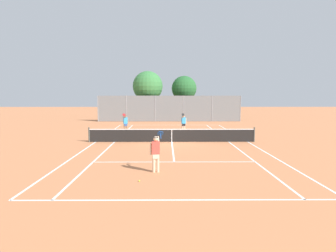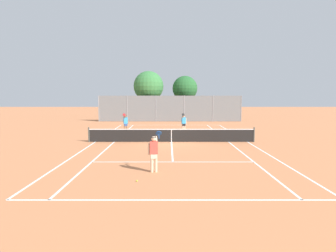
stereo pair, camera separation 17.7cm
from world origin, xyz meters
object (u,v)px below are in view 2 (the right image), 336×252
Objects in this scene: loose_tennis_ball_2 at (165,129)px; tree_behind_right at (185,89)px; player_far_left at (126,123)px; tree_behind_left at (149,87)px; loose_tennis_ball_0 at (156,139)px; player_far_right at (184,122)px; loose_tennis_ball_3 at (137,181)px; loose_tennis_ball_1 at (142,137)px; tennis_net at (172,135)px; loose_tennis_ball_4 at (160,135)px; player_near_side at (154,151)px.

tree_behind_right is (2.55, 11.13, 4.06)m from loose_tennis_ball_2.
tree_behind_left is (1.27, 13.51, 3.44)m from player_far_left.
loose_tennis_ball_2 is (0.56, 6.48, 0.00)m from loose_tennis_ball_0.
player_far_right is 26.88× the size of loose_tennis_ball_2.
player_far_left is 26.88× the size of loose_tennis_ball_3.
player_far_right is at bearing 59.28° from loose_tennis_ball_0.
tree_behind_left reaches higher than player_far_right.
player_far_right is 26.88× the size of loose_tennis_ball_1.
tennis_net reaches higher than loose_tennis_ball_2.
tree_behind_left is at bearing 95.29° from loose_tennis_ball_0.
loose_tennis_ball_1 is 1.00× the size of loose_tennis_ball_2.
player_far_right is 26.88× the size of loose_tennis_ball_3.
loose_tennis_ball_4 is (-2.10, -2.03, -0.89)m from player_far_right.
loose_tennis_ball_2 is 11.84m from tree_behind_left.
player_far_right is at bearing 44.04° from loose_tennis_ball_4.
loose_tennis_ball_2 is 1.00× the size of loose_tennis_ball_4.
tree_behind_right is at bearing 77.09° from loose_tennis_ball_2.
tree_behind_left is 4.73m from tree_behind_right.
tennis_net reaches higher than loose_tennis_ball_0.
loose_tennis_ball_0 is at bearing -94.91° from loose_tennis_ball_2.
loose_tennis_ball_2 is (1.70, 5.79, 0.00)m from loose_tennis_ball_1.
player_near_side is 0.27× the size of tree_behind_left.
loose_tennis_ball_1 is 17.16m from tree_behind_left.
loose_tennis_ball_3 is at bearing -99.91° from player_far_right.
tennis_net is 1.86× the size of tree_behind_left.
loose_tennis_ball_3 is at bearing -92.88° from loose_tennis_ball_2.
tennis_net is at bearing -95.92° from tree_behind_right.
player_far_left reaches higher than loose_tennis_ball_4.
loose_tennis_ball_1 is 6.04m from loose_tennis_ball_2.
loose_tennis_ball_4 is (-0.07, 11.57, -0.89)m from player_near_side.
player_far_right is 26.88× the size of loose_tennis_ball_0.
loose_tennis_ball_3 is 1.00× the size of loose_tennis_ball_4.
player_far_right is 0.30× the size of tree_behind_right.
loose_tennis_ball_2 is 0.01× the size of tree_behind_left.
player_far_right reaches higher than loose_tennis_ball_1.
player_near_side is 1.81m from loose_tennis_ball_3.
tree_behind_right is at bearing 84.08° from tennis_net.
loose_tennis_ball_2 is (0.28, 16.21, -0.89)m from player_near_side.
tree_behind_left reaches higher than player_near_side.
loose_tennis_ball_0 is 0.01× the size of tree_behind_left.
loose_tennis_ball_0 and loose_tennis_ball_3 have the same top height.
player_near_side is at bearing -95.92° from tree_behind_right.
player_near_side is 13.75m from player_far_right.
loose_tennis_ball_1 is at bearing 149.04° from loose_tennis_ball_0.
loose_tennis_ball_3 is at bearing -86.07° from loose_tennis_ball_1.
player_far_left is 3.74m from loose_tennis_ball_4.
tennis_net is 5.36m from player_far_right.
loose_tennis_ball_0 is 6.50m from loose_tennis_ball_2.
loose_tennis_ball_4 is at bearing -83.35° from tree_behind_left.
loose_tennis_ball_3 is (-2.63, -15.06, -0.89)m from player_far_right.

